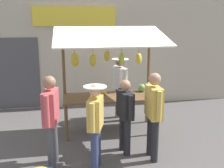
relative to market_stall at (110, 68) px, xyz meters
name	(u,v)px	position (x,y,z in m)	size (l,w,h in m)	color
ground_plane	(110,131)	(0.01, 0.05, -1.55)	(40.00, 40.00, 0.00)	#514F4C
street_backdrop	(97,51)	(0.07, -2.15, 0.15)	(9.00, 0.30, 3.40)	#B2A893
market_stall	(110,68)	(0.00, 0.00, 0.00)	(2.50, 1.46, 2.50)	brown
vendor_with_sunhat	(120,83)	(-0.38, -0.70, -0.54)	(0.44, 0.70, 1.69)	#726656
shopper_with_ponytail	(96,120)	(0.53, 1.66, -0.62)	(0.41, 0.66, 1.58)	navy
shopper_in_striped_shirt	(125,112)	(-0.11, 1.17, -0.68)	(0.28, 0.66, 1.52)	#232328
shopper_with_shopping_bag	(154,110)	(-0.59, 1.49, -0.55)	(0.23, 0.72, 1.71)	#232328
shopper_in_grey_tee	(51,115)	(1.30, 1.46, -0.55)	(0.29, 0.72, 1.71)	#4C4C51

